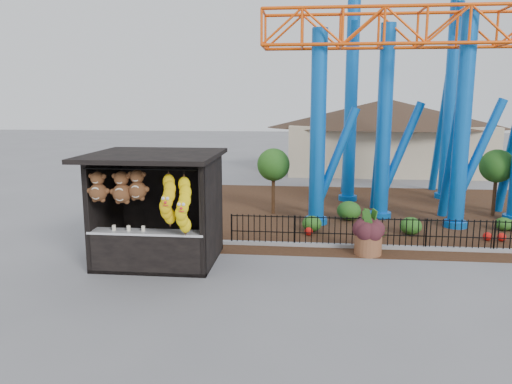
# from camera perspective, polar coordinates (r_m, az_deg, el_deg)

# --- Properties ---
(ground) EXTENTS (120.00, 120.00, 0.00)m
(ground) POSITION_cam_1_polar(r_m,az_deg,el_deg) (13.04, 0.46, -9.91)
(ground) COLOR slate
(ground) RESTS_ON ground
(mulch_bed) EXTENTS (18.00, 12.00, 0.02)m
(mulch_bed) POSITION_cam_1_polar(r_m,az_deg,el_deg) (20.86, 13.67, -2.36)
(mulch_bed) COLOR #331E11
(mulch_bed) RESTS_ON ground
(curb) EXTENTS (18.00, 0.18, 0.12)m
(curb) POSITION_cam_1_polar(r_m,az_deg,el_deg) (16.06, 15.98, -6.13)
(curb) COLOR gray
(curb) RESTS_ON ground
(prize_booth) EXTENTS (3.50, 3.40, 3.12)m
(prize_booth) POSITION_cam_1_polar(r_m,az_deg,el_deg) (14.03, -11.46, -2.08)
(prize_booth) COLOR black
(prize_booth) RESTS_ON ground
(picket_fence) EXTENTS (12.20, 0.06, 1.00)m
(picket_fence) POSITION_cam_1_polar(r_m,az_deg,el_deg) (16.13, 19.22, -4.63)
(picket_fence) COLOR black
(picket_fence) RESTS_ON ground
(roller_coaster) EXTENTS (11.00, 6.37, 10.82)m
(roller_coaster) POSITION_cam_1_polar(r_m,az_deg,el_deg) (20.85, 17.53, 15.26)
(roller_coaster) COLOR blue
(roller_coaster) RESTS_ON ground
(terracotta_planter) EXTENTS (0.87, 0.87, 0.65)m
(terracotta_planter) POSITION_cam_1_polar(r_m,az_deg,el_deg) (15.26, 12.68, -5.82)
(terracotta_planter) COLOR brown
(terracotta_planter) RESTS_ON ground
(planter_foliage) EXTENTS (0.70, 0.70, 0.64)m
(planter_foliage) POSITION_cam_1_polar(r_m,az_deg,el_deg) (15.09, 12.78, -3.46)
(planter_foliage) COLOR #38161B
(planter_foliage) RESTS_ON terracotta_planter
(potted_plant) EXTENTS (0.83, 0.77, 0.77)m
(potted_plant) POSITION_cam_1_polar(r_m,az_deg,el_deg) (15.56, 13.37, -5.30)
(potted_plant) COLOR #2F591A
(potted_plant) RESTS_ON ground
(landscaping) EXTENTS (7.53, 3.02, 0.73)m
(landscaping) POSITION_cam_1_polar(r_m,az_deg,el_deg) (18.51, 14.39, -3.04)
(landscaping) COLOR #245418
(landscaping) RESTS_ON mulch_bed
(pavilion) EXTENTS (15.00, 15.00, 4.80)m
(pavilion) POSITION_cam_1_polar(r_m,az_deg,el_deg) (32.55, 14.68, 7.58)
(pavilion) COLOR #BFAD8C
(pavilion) RESTS_ON ground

